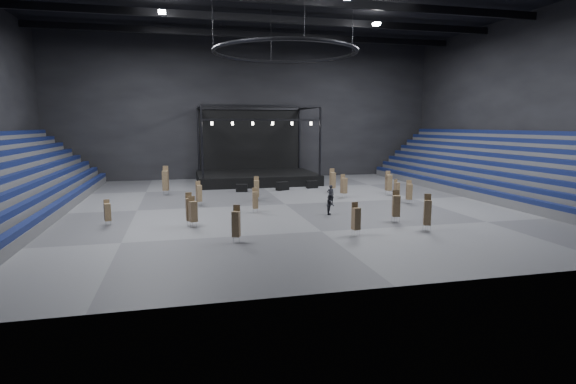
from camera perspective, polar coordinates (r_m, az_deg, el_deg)
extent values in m
plane|color=#4F5052|center=(39.66, -0.34, -1.57)|extent=(50.00, 50.00, 0.00)
cube|color=black|center=(59.72, -5.01, 10.46)|extent=(50.00, 0.20, 18.00)
cube|color=black|center=(19.31, 14.45, 14.36)|extent=(50.00, 0.20, 18.00)
cube|color=black|center=(50.97, 28.65, 9.80)|extent=(0.20, 42.00, 18.00)
cube|color=#4A4A4D|center=(40.56, -31.27, -2.06)|extent=(7.20, 40.00, 0.75)
cube|color=#0E123D|center=(39.58, -26.81, -1.12)|extent=(0.59, 40.00, 0.40)
cube|color=#4A4A4D|center=(40.65, -31.91, -1.55)|extent=(6.30, 40.00, 1.50)
cube|color=#0E123D|center=(39.70, -28.14, -0.09)|extent=(0.59, 40.00, 0.40)
cube|color=#4A4A4D|center=(40.74, -32.56, -1.05)|extent=(5.40, 40.00, 2.25)
cube|color=#0E123D|center=(39.84, -29.47, 0.93)|extent=(0.59, 40.00, 0.40)
cube|color=#0E123D|center=(40.02, -30.78, 1.94)|extent=(0.59, 40.00, 0.40)
cube|color=#0E123D|center=(40.24, -32.09, 2.95)|extent=(0.59, 40.00, 0.40)
cube|color=#4A4A4D|center=(49.05, 24.81, 0.03)|extent=(7.20, 40.00, 0.75)
cube|color=#0E123D|center=(47.01, 21.70, 0.58)|extent=(0.59, 40.00, 0.40)
cube|color=#4A4A4D|center=(49.28, 25.24, 0.48)|extent=(6.30, 40.00, 1.50)
cube|color=#0E123D|center=(47.45, 22.64, 1.51)|extent=(0.59, 40.00, 0.40)
cube|color=#4A4A4D|center=(49.51, 25.68, 0.92)|extent=(5.40, 40.00, 2.25)
cube|color=#0E123D|center=(47.91, 23.56, 2.42)|extent=(0.59, 40.00, 0.40)
cube|color=#4A4A4D|center=(49.76, 26.11, 1.36)|extent=(4.50, 40.00, 3.00)
cube|color=#0E123D|center=(48.39, 24.47, 3.31)|extent=(0.59, 40.00, 0.40)
cube|color=#4A4A4D|center=(50.00, 26.53, 1.80)|extent=(3.60, 40.00, 3.75)
cube|color=#0E123D|center=(48.89, 25.36, 4.19)|extent=(0.59, 40.00, 0.40)
cube|color=#4A4A4D|center=(50.26, 26.96, 2.23)|extent=(2.70, 40.00, 4.50)
cube|color=#0E123D|center=(49.42, 26.23, 5.04)|extent=(0.59, 40.00, 0.40)
cube|color=#4A4A4D|center=(50.52, 27.38, 2.66)|extent=(1.80, 40.00, 5.25)
cube|color=#0E123D|center=(49.97, 27.09, 5.87)|extent=(0.59, 40.00, 0.40)
cube|color=#4A4A4D|center=(50.78, 27.79, 3.08)|extent=(0.90, 40.00, 6.00)
cube|color=#0E123D|center=(50.54, 27.93, 6.69)|extent=(0.59, 40.00, 0.40)
cube|color=black|center=(54.62, -4.04, 1.82)|extent=(14.00, 10.00, 1.20)
cube|color=black|center=(59.02, -4.86, 6.79)|extent=(13.30, 0.30, 8.00)
cylinder|color=black|center=(49.01, -10.88, 6.21)|extent=(0.24, 0.24, 7.80)
cylinder|color=black|center=(58.19, -11.31, 6.54)|extent=(0.24, 0.24, 7.80)
cylinder|color=black|center=(51.34, 4.09, 6.44)|extent=(0.24, 0.24, 7.80)
cylinder|color=black|center=(60.17, 1.44, 6.76)|extent=(0.24, 0.24, 7.80)
cube|color=black|center=(49.76, -3.25, 10.87)|extent=(13.40, 0.25, 0.25)
cube|color=black|center=(58.83, -4.88, 10.49)|extent=(13.40, 0.25, 0.25)
cube|color=black|center=(49.72, -3.24, 9.14)|extent=(13.40, 0.20, 0.20)
cylinder|color=white|center=(49.04, -9.64, 8.58)|extent=(0.24, 0.24, 0.35)
cylinder|color=white|center=(49.24, -7.06, 8.63)|extent=(0.24, 0.24, 0.35)
cylinder|color=white|center=(49.53, -4.50, 8.67)|extent=(0.24, 0.24, 0.35)
cylinder|color=white|center=(49.93, -1.98, 8.69)|extent=(0.24, 0.24, 0.35)
cylinder|color=white|center=(50.41, 0.50, 8.69)|extent=(0.24, 0.24, 0.35)
cylinder|color=white|center=(50.99, 2.93, 8.68)|extent=(0.24, 0.24, 0.35)
torus|color=black|center=(39.51, -0.35, 17.33)|extent=(12.30, 12.30, 0.30)
cylinder|color=black|center=(41.71, 8.23, 20.27)|extent=(0.04, 0.04, 5.00)
cylinder|color=black|center=(45.71, -2.17, 19.30)|extent=(0.04, 0.04, 5.00)
cylinder|color=black|center=(39.07, -9.58, 21.05)|extent=(0.04, 0.04, 5.00)
cylinder|color=black|center=(34.31, 2.12, 22.95)|extent=(0.04, 0.04, 5.00)
cube|color=black|center=(40.37, -0.36, 23.23)|extent=(49.00, 0.35, 0.70)
cube|color=black|center=(47.02, -2.44, 21.11)|extent=(49.00, 0.35, 0.70)
cube|color=black|center=(54.73, -4.14, 19.30)|extent=(49.00, 0.35, 0.70)
cube|color=white|center=(43.13, -15.71, 21.15)|extent=(0.60, 0.60, 0.25)
cube|color=white|center=(47.07, 11.17, 20.20)|extent=(0.60, 0.60, 0.25)
cube|color=black|center=(47.27, -5.89, 0.51)|extent=(1.29, 0.81, 0.80)
cube|color=black|center=(48.16, -0.71, 0.77)|extent=(1.52, 1.17, 0.91)
cube|color=black|center=(49.80, 3.07, 0.96)|extent=(1.28, 0.72, 0.82)
cylinder|color=silver|center=(31.80, -12.68, -3.96)|extent=(0.03, 0.03, 0.38)
cylinder|color=silver|center=(32.16, -12.69, -3.82)|extent=(0.03, 0.03, 0.38)
cylinder|color=silver|center=(31.81, -12.02, -3.94)|extent=(0.03, 0.03, 0.38)
cylinder|color=silver|center=(32.17, -12.04, -3.80)|extent=(0.03, 0.03, 0.38)
cube|color=olive|center=(31.79, -12.41, -2.16)|extent=(0.52, 0.52, 1.57)
cube|color=olive|center=(31.85, -12.51, -0.80)|extent=(0.44, 0.12, 0.86)
cylinder|color=silver|center=(35.77, -4.39, -2.42)|extent=(0.03, 0.03, 0.35)
cylinder|color=silver|center=(36.09, -4.47, -2.33)|extent=(0.03, 0.03, 0.35)
cylinder|color=silver|center=(35.82, -3.87, -2.40)|extent=(0.03, 0.03, 0.35)
cylinder|color=silver|center=(36.14, -3.96, -2.31)|extent=(0.03, 0.03, 0.35)
cube|color=olive|center=(35.81, -4.19, -1.04)|extent=(0.43, 0.43, 1.34)
cube|color=olive|center=(35.88, -4.25, -0.02)|extent=(0.40, 0.06, 0.74)
cylinder|color=silver|center=(39.57, -11.44, -1.50)|extent=(0.03, 0.03, 0.36)
cylinder|color=silver|center=(39.91, -11.46, -1.42)|extent=(0.03, 0.03, 0.36)
cylinder|color=silver|center=(39.59, -10.95, -1.48)|extent=(0.03, 0.03, 0.36)
cylinder|color=silver|center=(39.92, -10.97, -1.40)|extent=(0.03, 0.03, 0.36)
cube|color=olive|center=(39.60, -11.25, -0.17)|extent=(0.54, 0.54, 1.44)
cube|color=olive|center=(39.68, -11.36, 0.82)|extent=(0.41, 0.18, 0.79)
cylinder|color=silver|center=(28.70, 8.40, -5.20)|extent=(0.03, 0.03, 0.37)
cylinder|color=silver|center=(29.02, 8.14, -5.04)|extent=(0.03, 0.03, 0.37)
cylinder|color=silver|center=(28.83, 9.06, -5.15)|extent=(0.03, 0.03, 0.37)
cylinder|color=silver|center=(29.15, 8.79, -5.00)|extent=(0.03, 0.03, 0.37)
cube|color=olive|center=(28.73, 8.63, -3.37)|extent=(0.52, 0.52, 1.41)
cube|color=olive|center=(28.76, 8.47, -2.02)|extent=(0.43, 0.13, 0.78)
cylinder|color=silver|center=(42.84, 13.52, -0.82)|extent=(0.03, 0.03, 0.34)
cylinder|color=silver|center=(43.12, 13.32, -0.75)|extent=(0.03, 0.03, 0.34)
cylinder|color=silver|center=(42.99, 13.91, -0.80)|extent=(0.03, 0.03, 0.34)
cylinder|color=silver|center=(43.27, 13.71, -0.74)|extent=(0.03, 0.03, 0.34)
cube|color=olive|center=(42.93, 13.65, 0.31)|extent=(0.53, 0.53, 1.31)
cube|color=olive|center=(42.97, 13.51, 1.14)|extent=(0.39, 0.18, 0.72)
cylinder|color=silver|center=(43.41, 6.93, -0.47)|extent=(0.03, 0.03, 0.42)
cylinder|color=silver|center=(43.78, 6.75, -0.40)|extent=(0.03, 0.03, 0.42)
cylinder|color=silver|center=(43.55, 7.42, -0.46)|extent=(0.03, 0.03, 0.42)
cylinder|color=silver|center=(43.91, 7.24, -0.38)|extent=(0.03, 0.03, 0.42)
cube|color=olive|center=(43.52, 7.11, 0.81)|extent=(0.61, 0.61, 1.47)
cube|color=olive|center=(43.61, 6.97, 1.73)|extent=(0.48, 0.18, 0.81)
cylinder|color=silver|center=(46.27, -15.51, -0.14)|extent=(0.03, 0.03, 0.46)
cylinder|color=silver|center=(46.70, -15.49, -0.06)|extent=(0.03, 0.03, 0.46)
cylinder|color=silver|center=(46.25, -14.97, -0.12)|extent=(0.03, 0.03, 0.46)
cylinder|color=silver|center=(46.69, -14.96, -0.05)|extent=(0.03, 0.03, 0.46)
cube|color=olive|center=(46.32, -15.29, 1.39)|extent=(0.65, 0.65, 1.97)
cube|color=olive|center=(46.44, -15.27, 2.57)|extent=(0.53, 0.17, 1.08)
cylinder|color=silver|center=(33.60, -22.19, -3.76)|extent=(0.03, 0.03, 0.34)
cylinder|color=silver|center=(33.92, -22.11, -3.64)|extent=(0.03, 0.03, 0.34)
cylinder|color=silver|center=(33.55, -21.64, -3.74)|extent=(0.03, 0.03, 0.34)
cylinder|color=silver|center=(33.87, -21.56, -3.63)|extent=(0.03, 0.03, 0.34)
cube|color=olive|center=(33.58, -21.95, -2.39)|extent=(0.52, 0.52, 1.21)
cube|color=olive|center=(33.66, -22.05, -1.42)|extent=(0.39, 0.17, 0.67)
cylinder|color=silver|center=(31.23, -12.26, -4.15)|extent=(0.03, 0.03, 0.41)
cylinder|color=silver|center=(31.61, -12.28, -4.00)|extent=(0.03, 0.03, 0.41)
cylinder|color=silver|center=(31.24, -11.56, -4.13)|extent=(0.03, 0.03, 0.41)
cylinder|color=silver|center=(31.62, -11.58, -3.98)|extent=(0.03, 0.03, 0.41)
cube|color=olive|center=(31.24, -11.97, -2.45)|extent=(0.63, 0.63, 1.40)
cube|color=olive|center=(31.31, -12.15, -1.21)|extent=(0.46, 0.23, 0.77)
cylinder|color=silver|center=(41.04, 14.98, -1.24)|extent=(0.03, 0.03, 0.40)
cylinder|color=silver|center=(41.37, 14.73, -1.16)|extent=(0.03, 0.03, 0.40)
cylinder|color=silver|center=(41.22, 15.44, -1.22)|extent=(0.03, 0.03, 0.40)
cylinder|color=silver|center=(41.54, 15.19, -1.13)|extent=(0.03, 0.03, 0.40)
cube|color=olive|center=(41.16, 15.14, 0.04)|extent=(0.57, 0.57, 1.39)
cube|color=olive|center=(41.26, 15.10, 0.96)|extent=(0.46, 0.16, 0.76)
cylinder|color=silver|center=(46.69, 5.52, 0.19)|extent=(0.03, 0.03, 0.43)
cylinder|color=silver|center=(47.07, 5.35, 0.26)|extent=(0.03, 0.03, 0.43)
cylinder|color=silver|center=(46.82, 5.99, 0.21)|extent=(0.03, 0.03, 0.43)
cylinder|color=silver|center=(47.21, 5.82, 0.28)|extent=(0.03, 0.03, 0.43)
cube|color=olive|center=(46.81, 5.69, 1.49)|extent=(0.54, 0.54, 1.64)
cube|color=olive|center=(46.92, 5.61, 2.45)|extent=(0.50, 0.08, 0.90)
cylinder|color=silver|center=(33.10, 13.35, -3.46)|extent=(0.03, 0.03, 0.42)
cylinder|color=silver|center=(33.45, 13.04, -3.32)|extent=(0.03, 0.03, 0.42)
cylinder|color=silver|center=(33.28, 13.97, -3.42)|extent=(0.03, 0.03, 0.42)
cylinder|color=silver|center=(33.63, 13.66, -3.28)|extent=(0.03, 0.03, 0.42)
cube|color=olive|center=(33.18, 13.57, -1.72)|extent=(0.63, 0.63, 1.52)
cube|color=olive|center=(33.27, 13.54, -0.45)|extent=(0.49, 0.20, 0.84)
cylinder|color=silver|center=(41.40, -4.21, -0.90)|extent=(0.03, 0.03, 0.38)
cylinder|color=silver|center=(41.75, -4.29, -0.82)|extent=(0.03, 0.03, 0.38)
cylinder|color=silver|center=(41.45, -3.72, -0.88)|extent=(0.03, 0.03, 0.38)
cylinder|color=silver|center=(41.80, -3.80, -0.80)|extent=(0.03, 0.03, 0.38)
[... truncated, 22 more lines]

